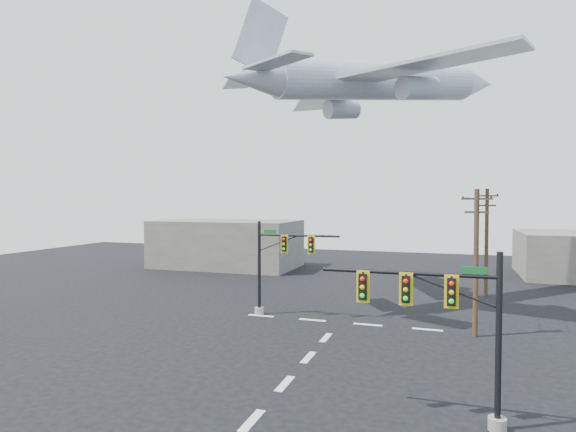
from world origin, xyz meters
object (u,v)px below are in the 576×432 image
(utility_pole_b, at_px, (487,240))
(signal_mast_near, at_px, (450,326))
(signal_mast_far, at_px, (276,265))
(utility_pole_a, at_px, (476,260))
(airliner, at_px, (379,82))

(utility_pole_b, bearing_deg, signal_mast_near, -105.85)
(signal_mast_near, bearing_deg, signal_mast_far, 130.97)
(signal_mast_far, distance_m, utility_pole_a, 14.03)
(signal_mast_far, distance_m, airliner, 17.25)
(signal_mast_far, bearing_deg, utility_pole_a, -4.73)
(signal_mast_near, distance_m, utility_pole_a, 13.23)
(signal_mast_near, height_order, utility_pole_b, utility_pole_b)
(signal_mast_near, height_order, signal_mast_far, signal_mast_far)
(signal_mast_far, relative_size, utility_pole_b, 0.73)
(signal_mast_near, bearing_deg, utility_pole_a, 83.20)
(signal_mast_near, relative_size, utility_pole_b, 0.73)
(utility_pole_b, xyz_separation_m, airliner, (-8.84, -6.78, 13.27))
(airliner, bearing_deg, utility_pole_b, -10.37)
(airliner, bearing_deg, utility_pole_a, -94.00)
(signal_mast_far, bearing_deg, airliner, 43.71)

